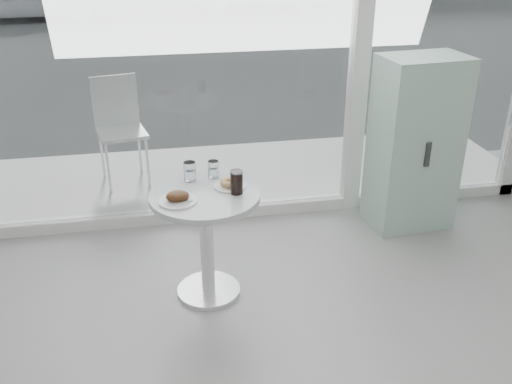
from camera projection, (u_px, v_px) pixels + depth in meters
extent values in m
cube|color=white|center=(251.00, 209.00, 5.04)|extent=(5.00, 0.12, 0.10)
cube|color=white|center=(361.00, 39.00, 4.56)|extent=(0.14, 0.14, 3.00)
cube|color=white|center=(150.00, 60.00, 4.33)|extent=(3.21, 0.02, 2.60)
cube|color=white|center=(449.00, 47.00, 4.73)|extent=(1.41, 0.02, 2.60)
cylinder|color=white|center=(209.00, 290.00, 4.00)|extent=(0.44, 0.44, 0.03)
cylinder|color=white|center=(207.00, 247.00, 3.85)|extent=(0.09, 0.09, 0.70)
cylinder|color=white|center=(205.00, 196.00, 3.68)|extent=(0.72, 0.72, 0.04)
cube|color=silver|center=(237.00, 175.00, 5.76)|extent=(5.60, 1.60, 0.05)
cube|color=#393939|center=(173.00, 7.00, 16.57)|extent=(40.00, 24.00, 0.00)
cube|color=#99C3AF|center=(415.00, 144.00, 4.63)|extent=(0.70, 0.50, 1.43)
cube|color=#333333|center=(428.00, 155.00, 4.42)|extent=(0.04, 0.02, 0.20)
cylinder|color=white|center=(108.00, 168.00, 5.25)|extent=(0.03, 0.03, 0.49)
cylinder|color=white|center=(148.00, 162.00, 5.38)|extent=(0.03, 0.03, 0.49)
cylinder|color=white|center=(102.00, 154.00, 5.56)|extent=(0.03, 0.03, 0.49)
cylinder|color=white|center=(139.00, 149.00, 5.68)|extent=(0.03, 0.03, 0.49)
cube|color=white|center=(122.00, 133.00, 5.36)|extent=(0.51, 0.51, 0.03)
cube|color=white|center=(115.00, 100.00, 5.42)|extent=(0.43, 0.11, 0.49)
cylinder|color=white|center=(178.00, 201.00, 3.57)|extent=(0.24, 0.24, 0.01)
cube|color=silver|center=(181.00, 200.00, 3.56)|extent=(0.15, 0.15, 0.00)
ellipsoid|color=#3A2210|center=(178.00, 196.00, 3.55)|extent=(0.15, 0.12, 0.06)
ellipsoid|color=#3A2210|center=(183.00, 195.00, 3.58)|extent=(0.07, 0.07, 0.04)
cylinder|color=white|center=(230.00, 186.00, 3.76)|extent=(0.22, 0.22, 0.01)
torus|color=tan|center=(230.00, 183.00, 3.75)|extent=(0.13, 0.13, 0.04)
cylinder|color=white|center=(190.00, 171.00, 3.83)|extent=(0.08, 0.08, 0.13)
cylinder|color=white|center=(190.00, 175.00, 3.84)|extent=(0.07, 0.07, 0.07)
cylinder|color=white|center=(213.00, 169.00, 3.88)|extent=(0.07, 0.07, 0.12)
cylinder|color=white|center=(214.00, 172.00, 3.89)|extent=(0.06, 0.06, 0.06)
cylinder|color=white|center=(237.00, 182.00, 3.65)|extent=(0.08, 0.08, 0.16)
cylinder|color=black|center=(237.00, 183.00, 3.65)|extent=(0.07, 0.07, 0.14)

